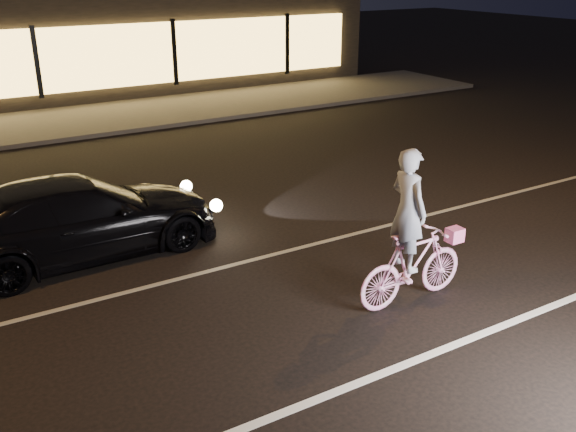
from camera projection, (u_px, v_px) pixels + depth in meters
ground at (285, 326)px, 8.51m from camera, size 90.00×90.00×0.00m
lane_stripe_near at (353, 385)px, 7.32m from camera, size 60.00×0.12×0.01m
lane_stripe_far at (220, 268)px, 10.09m from camera, size 60.00×0.10×0.01m
sidewalk at (57, 124)px, 18.81m from camera, size 30.00×4.00×0.12m
storefront at (10, 32)px, 22.77m from camera, size 25.40×8.42×4.20m
cyclist at (411, 250)px, 8.83m from camera, size 1.80×0.62×2.27m
sedan at (79, 217)px, 10.33m from camera, size 4.60×2.02×1.32m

